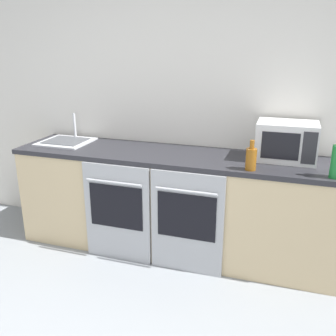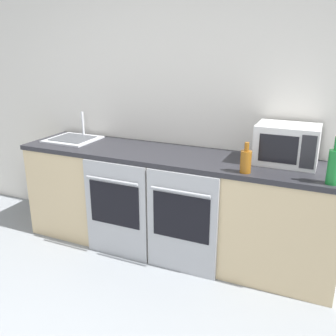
# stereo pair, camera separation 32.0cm
# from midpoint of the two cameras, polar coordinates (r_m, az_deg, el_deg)

# --- Properties ---
(wall_back) EXTENTS (10.00, 0.06, 2.60)m
(wall_back) POSITION_cam_midpoint_polar(r_m,az_deg,el_deg) (3.37, -0.29, 10.40)
(wall_back) COLOR silver
(wall_back) RESTS_ON ground_plane
(counter_back) EXTENTS (2.75, 0.64, 0.89)m
(counter_back) POSITION_cam_midpoint_polar(r_m,az_deg,el_deg) (3.29, -2.12, -5.26)
(counter_back) COLOR #D1B789
(counter_back) RESTS_ON ground_plane
(oven_left) EXTENTS (0.59, 0.06, 0.85)m
(oven_left) POSITION_cam_midpoint_polar(r_m,az_deg,el_deg) (3.18, -10.66, -6.78)
(oven_left) COLOR #A8AAAF
(oven_left) RESTS_ON ground_plane
(oven_right) EXTENTS (0.59, 0.06, 0.85)m
(oven_right) POSITION_cam_midpoint_polar(r_m,az_deg,el_deg) (2.96, -0.25, -8.43)
(oven_right) COLOR #A8AAAF
(oven_right) RESTS_ON ground_plane
(microwave) EXTENTS (0.46, 0.33, 0.30)m
(microwave) POSITION_cam_midpoint_polar(r_m,az_deg,el_deg) (3.02, 14.76, 3.92)
(microwave) COLOR silver
(microwave) RESTS_ON counter_back
(bottle_amber) EXTENTS (0.08, 0.08, 0.22)m
(bottle_amber) POSITION_cam_midpoint_polar(r_m,az_deg,el_deg) (2.74, 9.32, 1.40)
(bottle_amber) COLOR #8C5114
(bottle_amber) RESTS_ON counter_back
(sink) EXTENTS (0.44, 0.42, 0.25)m
(sink) POSITION_cam_midpoint_polar(r_m,az_deg,el_deg) (3.67, -17.69, 3.92)
(sink) COLOR silver
(sink) RESTS_ON counter_back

